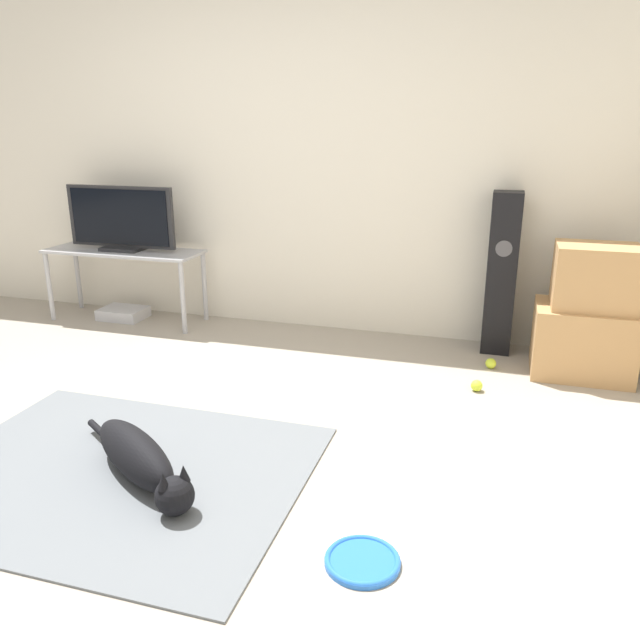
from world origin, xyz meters
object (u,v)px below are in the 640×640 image
at_px(cardboard_box_upper, 595,277).
at_px(tennis_ball_near_speaker, 491,363).
at_px(floor_speaker, 502,274).
at_px(game_console, 123,313).
at_px(tv, 121,219).
at_px(tennis_ball_by_boxes, 477,386).
at_px(cardboard_box_lower, 583,341).
at_px(tv_stand, 124,259).
at_px(dog, 140,459).
at_px(frisbee, 362,561).

bearing_deg(cardboard_box_upper, tennis_ball_near_speaker, -173.17).
relative_size(floor_speaker, tennis_ball_near_speaker, 16.06).
height_order(floor_speaker, game_console, floor_speaker).
height_order(tv, tennis_ball_by_boxes, tv).
distance_m(cardboard_box_lower, cardboard_box_upper, 0.40).
xyz_separation_m(cardboard_box_lower, cardboard_box_upper, (0.02, -0.01, 0.40)).
distance_m(tennis_ball_by_boxes, tennis_ball_near_speaker, 0.38).
bearing_deg(floor_speaker, tv_stand, -177.77).
bearing_deg(tennis_ball_by_boxes, dog, -133.74).
bearing_deg(cardboard_box_lower, cardboard_box_upper, -22.51).
height_order(dog, cardboard_box_lower, cardboard_box_lower).
bearing_deg(tv, cardboard_box_upper, -2.97).
height_order(floor_speaker, tv, floor_speaker).
distance_m(cardboard_box_lower, tennis_ball_near_speaker, 0.56).
relative_size(tennis_ball_by_boxes, tennis_ball_near_speaker, 1.00).
bearing_deg(tennis_ball_near_speaker, tv_stand, 175.15).
relative_size(floor_speaker, tv_stand, 0.88).
height_order(tv_stand, tv, tv).
bearing_deg(tv_stand, floor_speaker, 2.23).
bearing_deg(frisbee, cardboard_box_upper, 66.23).
bearing_deg(cardboard_box_lower, floor_speaker, 152.29).
height_order(cardboard_box_upper, game_console, cardboard_box_upper).
distance_m(dog, frisbee, 1.06).
relative_size(frisbee, tv, 0.31).
bearing_deg(tv, tennis_ball_by_boxes, -12.91).
distance_m(cardboard_box_upper, tv_stand, 3.28).
height_order(tv, game_console, tv).
bearing_deg(frisbee, cardboard_box_lower, 66.77).
relative_size(tennis_ball_by_boxes, game_console, 0.19).
distance_m(dog, floor_speaker, 2.56).
relative_size(cardboard_box_lower, game_console, 1.69).
distance_m(dog, tv_stand, 2.43).
xyz_separation_m(tv, tennis_ball_near_speaker, (2.73, -0.23, -0.75)).
distance_m(floor_speaker, tennis_ball_near_speaker, 0.60).
xyz_separation_m(tv_stand, game_console, (-0.07, 0.01, -0.44)).
relative_size(tv, tennis_ball_near_speaker, 13.14).
bearing_deg(cardboard_box_lower, dog, -136.20).
xyz_separation_m(cardboard_box_upper, tv_stand, (-3.28, 0.17, -0.13)).
bearing_deg(game_console, tennis_ball_near_speaker, -5.01).
height_order(tv_stand, tennis_ball_by_boxes, tv_stand).
bearing_deg(dog, floor_speaker, 56.19).
bearing_deg(tv_stand, dog, -56.02).
height_order(frisbee, cardboard_box_upper, cardboard_box_upper).
relative_size(dog, cardboard_box_lower, 1.44).
relative_size(frisbee, game_console, 0.79).
bearing_deg(game_console, tv_stand, -11.81).
relative_size(cardboard_box_upper, tv_stand, 0.39).
distance_m(frisbee, cardboard_box_lower, 2.26).
bearing_deg(dog, cardboard_box_upper, 43.38).
bearing_deg(dog, tennis_ball_by_boxes, 46.26).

